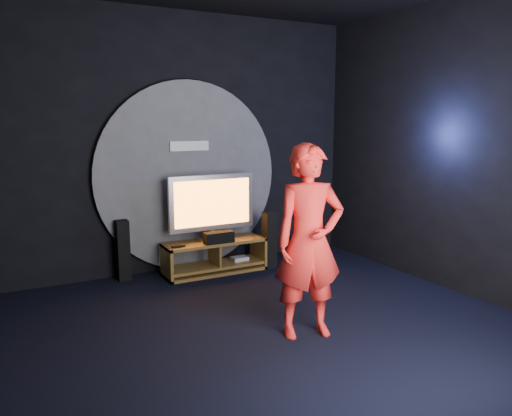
{
  "coord_description": "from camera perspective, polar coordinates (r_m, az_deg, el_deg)",
  "views": [
    {
      "loc": [
        -2.42,
        -4.04,
        2.09
      ],
      "look_at": [
        0.31,
        1.05,
        1.05
      ],
      "focal_mm": 35.0,
      "sensor_mm": 36.0,
      "label": 1
    }
  ],
  "objects": [
    {
      "name": "floor",
      "position": [
        5.15,
        2.57,
        -13.75
      ],
      "size": [
        5.0,
        5.0,
        0.0
      ],
      "primitive_type": "plane",
      "color": "black",
      "rests_on": "ground"
    },
    {
      "name": "back_wall",
      "position": [
        6.98,
        -7.95,
        7.33
      ],
      "size": [
        5.0,
        0.04,
        3.5
      ],
      "primitive_type": "cube",
      "color": "black",
      "rests_on": "ground"
    },
    {
      "name": "right_wall",
      "position": [
        6.37,
        22.54,
        6.38
      ],
      "size": [
        0.04,
        5.0,
        3.5
      ],
      "primitive_type": "cube",
      "color": "black",
      "rests_on": "ground"
    },
    {
      "name": "wall_disc_panel",
      "position": [
        6.96,
        -7.7,
        3.62
      ],
      "size": [
        2.6,
        0.11,
        2.6
      ],
      "color": "#515156",
      "rests_on": "ground"
    },
    {
      "name": "media_console",
      "position": [
        6.89,
        -4.68,
        -5.77
      ],
      "size": [
        1.41,
        0.45,
        0.45
      ],
      "color": "olive",
      "rests_on": "ground"
    },
    {
      "name": "tv",
      "position": [
        6.79,
        -5.05,
        0.42
      ],
      "size": [
        1.22,
        0.22,
        0.89
      ],
      "color": "silver",
      "rests_on": "media_console"
    },
    {
      "name": "center_speaker",
      "position": [
        6.68,
        -4.28,
        -3.36
      ],
      "size": [
        0.4,
        0.15,
        0.15
      ],
      "primitive_type": "cube",
      "color": "black",
      "rests_on": "media_console"
    },
    {
      "name": "remote",
      "position": [
        6.52,
        -8.86,
        -4.38
      ],
      "size": [
        0.18,
        0.05,
        0.02
      ],
      "primitive_type": "cube",
      "color": "black",
      "rests_on": "media_console"
    },
    {
      "name": "tower_speaker_left",
      "position": [
        6.74,
        -14.98,
        -4.68
      ],
      "size": [
        0.16,
        0.18,
        0.79
      ],
      "primitive_type": "cube",
      "color": "black",
      "rests_on": "ground"
    },
    {
      "name": "tower_speaker_right",
      "position": [
        7.06,
        1.52,
        -3.67
      ],
      "size": [
        0.16,
        0.18,
        0.79
      ],
      "primitive_type": "cube",
      "color": "black",
      "rests_on": "ground"
    },
    {
      "name": "subwoofer",
      "position": [
        7.69,
        4.94,
        -4.45
      ],
      "size": [
        0.27,
        0.27,
        0.29
      ],
      "primitive_type": "cube",
      "color": "black",
      "rests_on": "ground"
    },
    {
      "name": "player",
      "position": [
        4.78,
        6.1,
        -3.84
      ],
      "size": [
        0.77,
        0.59,
        1.87
      ],
      "primitive_type": "imported",
      "rotation": [
        0.0,
        0.0,
        -0.24
      ],
      "color": "red",
      "rests_on": "ground"
    }
  ]
}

